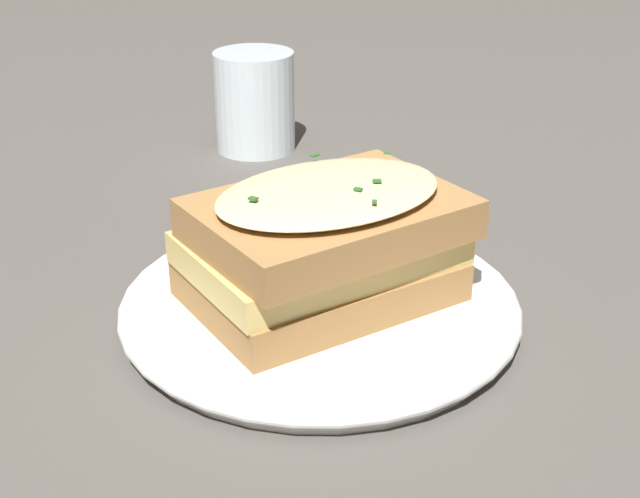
{
  "coord_description": "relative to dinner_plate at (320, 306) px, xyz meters",
  "views": [
    {
      "loc": [
        0.06,
        0.47,
        0.28
      ],
      "look_at": [
        0.02,
        -0.01,
        0.05
      ],
      "focal_mm": 50.0,
      "sensor_mm": 36.0,
      "label": 1
    }
  ],
  "objects": [
    {
      "name": "sandwich",
      "position": [
        -0.0,
        0.0,
        0.04
      ],
      "size": [
        0.19,
        0.17,
        0.08
      ],
      "rotation": [
        0.0,
        0.0,
        3.63
      ],
      "color": "#A37542",
      "rests_on": "dinner_plate"
    },
    {
      "name": "dinner_plate",
      "position": [
        0.0,
        0.0,
        0.0
      ],
      "size": [
        0.24,
        0.24,
        0.02
      ],
      "color": "white",
      "rests_on": "ground_plane"
    },
    {
      "name": "ground_plane",
      "position": [
        -0.02,
        0.01,
        -0.01
      ],
      "size": [
        2.4,
        2.4,
        0.0
      ],
      "primitive_type": "plane",
      "color": "#514C47"
    },
    {
      "name": "water_glass",
      "position": [
        0.03,
        -0.32,
        0.04
      ],
      "size": [
        0.07,
        0.07,
        0.09
      ],
      "primitive_type": "cylinder",
      "color": "silver",
      "rests_on": "ground_plane"
    }
  ]
}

